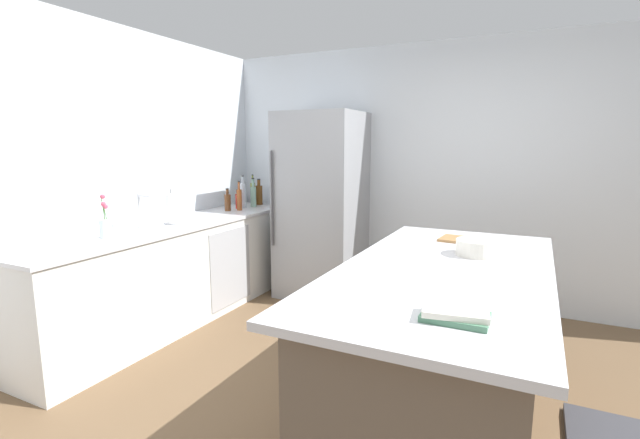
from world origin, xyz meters
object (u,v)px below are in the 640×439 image
at_px(flower_vase, 106,226).
at_px(mixing_bowl, 477,248).
at_px(syrup_bottle, 228,202).
at_px(gin_bottle, 253,195).
at_px(vinegar_bottle, 239,199).
at_px(kitchen_island, 442,344).
at_px(refrigerator, 321,206).
at_px(soda_bottle, 243,195).
at_px(paper_towel_roll, 172,209).
at_px(cookbook_stack, 455,314).
at_px(olive_oil_bottle, 253,193).
at_px(whiskey_bottle, 259,194).
at_px(cutting_board, 462,240).
at_px(sink_faucet, 140,210).
at_px(hot_sauce_bottle, 238,201).

relative_size(flower_vase, mixing_bowl, 1.32).
bearing_deg(syrup_bottle, gin_bottle, 80.17).
bearing_deg(syrup_bottle, vinegar_bottle, 45.60).
height_order(kitchen_island, gin_bottle, gin_bottle).
bearing_deg(gin_bottle, refrigerator, 1.36).
bearing_deg(refrigerator, soda_bottle, -172.49).
bearing_deg(paper_towel_roll, kitchen_island, -10.22).
relative_size(soda_bottle, cookbook_stack, 1.34).
bearing_deg(soda_bottle, cookbook_stack, -41.06).
relative_size(paper_towel_roll, olive_oil_bottle, 0.87).
xyz_separation_m(refrigerator, whiskey_bottle, (-0.89, 0.17, 0.06)).
bearing_deg(paper_towel_roll, cutting_board, 7.03).
xyz_separation_m(sink_faucet, paper_towel_roll, (0.07, 0.28, -0.02)).
bearing_deg(cutting_board, gin_bottle, 158.78).
bearing_deg(cutting_board, hot_sauce_bottle, 163.36).
xyz_separation_m(paper_towel_roll, whiskey_bottle, (-0.03, 1.43, -0.01)).
bearing_deg(cookbook_stack, vinegar_bottle, 140.44).
xyz_separation_m(olive_oil_bottle, mixing_bowl, (2.64, -1.42, -0.07)).
distance_m(olive_oil_bottle, soda_bottle, 0.19).
relative_size(whiskey_bottle, gin_bottle, 0.93).
distance_m(gin_bottle, hot_sauce_bottle, 0.21).
xyz_separation_m(sink_faucet, gin_bottle, (0.08, 1.53, -0.03)).
bearing_deg(vinegar_bottle, refrigerator, 20.82).
bearing_deg(vinegar_bottle, flower_vase, -91.70).
bearing_deg(vinegar_bottle, olive_oil_bottle, 102.96).
height_order(sink_faucet, cutting_board, sink_faucet).
xyz_separation_m(flower_vase, gin_bottle, (0.03, 1.91, 0.04)).
height_order(sink_faucet, whiskey_bottle, whiskey_bottle).
bearing_deg(syrup_bottle, mixing_bowl, -19.75).
relative_size(hot_sauce_bottle, vinegar_bottle, 0.68).
distance_m(vinegar_bottle, mixing_bowl, 2.76).
bearing_deg(hot_sauce_bottle, soda_bottle, 85.95).
xyz_separation_m(refrigerator, paper_towel_roll, (-0.86, -1.26, 0.07)).
height_order(refrigerator, olive_oil_bottle, refrigerator).
xyz_separation_m(paper_towel_roll, olive_oil_bottle, (-0.06, 1.34, 0.01)).
xyz_separation_m(soda_bottle, cutting_board, (2.49, -0.84, -0.12)).
bearing_deg(sink_faucet, paper_towel_roll, 76.38).
bearing_deg(syrup_bottle, olive_oil_bottle, 90.28).
relative_size(sink_faucet, soda_bottle, 0.83).
bearing_deg(whiskey_bottle, sink_faucet, -91.17).
bearing_deg(olive_oil_bottle, mixing_bowl, -28.33).
bearing_deg(cutting_board, olive_oil_bottle, 157.44).
relative_size(refrigerator, mixing_bowl, 7.67).
height_order(cookbook_stack, cutting_board, cookbook_stack).
bearing_deg(hot_sauce_bottle, refrigerator, 13.16).
distance_m(syrup_bottle, cutting_board, 2.56).
bearing_deg(vinegar_bottle, soda_bottle, 114.30).
xyz_separation_m(refrigerator, syrup_bottle, (-0.91, -0.40, 0.04)).
bearing_deg(mixing_bowl, vinegar_bottle, 157.90).
height_order(soda_bottle, cutting_board, soda_bottle).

